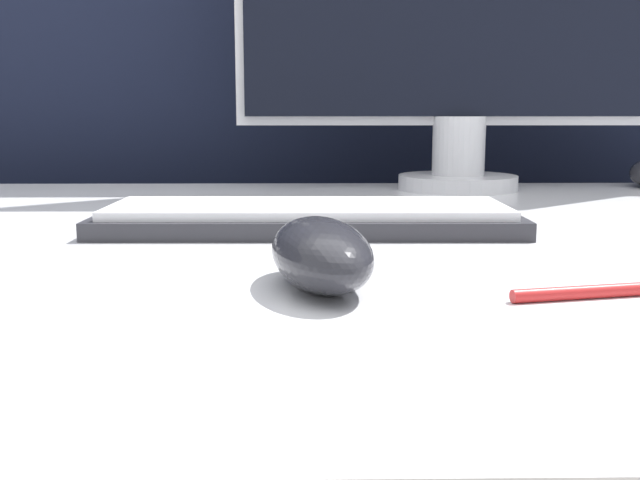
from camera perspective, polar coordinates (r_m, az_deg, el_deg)
name	(u,v)px	position (r m, az deg, el deg)	size (l,w,h in m)	color
partition_panel	(358,171)	(1.26, 2.92, 5.26)	(5.00, 0.03, 1.47)	black
computer_mouse_near	(321,254)	(0.46, 0.07, -1.06)	(0.08, 0.13, 0.04)	#232328
keyboard	(308,217)	(0.68, -0.94, 1.73)	(0.38, 0.14, 0.02)	#28282D
pen	(628,290)	(0.48, 22.45, -3.51)	(0.15, 0.04, 0.01)	red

